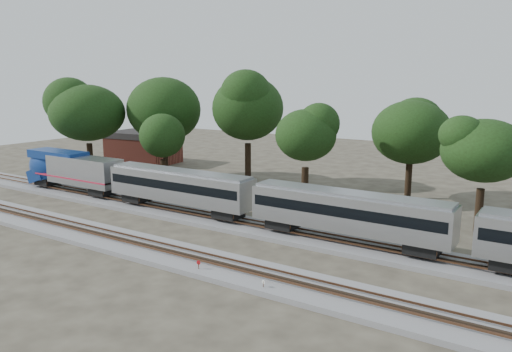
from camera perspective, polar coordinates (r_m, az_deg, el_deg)
The scene contains 14 objects.
ground at distance 44.01m, azimuth -4.93°, elevation -7.95°, with size 160.00×160.00×0.00m, color #383328.
track_far at distance 48.58m, azimuth -0.58°, elevation -5.81°, with size 160.00×5.00×0.73m.
track_near at distance 41.05m, azimuth -8.39°, elevation -9.16°, with size 160.00×5.00×0.73m.
switch_stand_red at distance 37.91m, azimuth -6.59°, elevation -10.11°, with size 0.33×0.06×1.04m.
switch_stand_white at distance 34.64m, azimuth 0.85°, elevation -12.30°, with size 0.28×0.10×0.90m.
switch_lever at distance 37.12m, azimuth -4.11°, elevation -11.39°, with size 0.50×0.30×0.30m, color #512D19.
brick_building at distance 88.13m, azimuth -12.75°, elevation 3.23°, with size 12.03×9.11×5.40m.
tree_0 at distance 75.51m, azimuth -18.72°, elevation 6.84°, with size 9.67×9.67×13.64m.
tree_1 at distance 73.69m, azimuth -10.48°, elevation 7.47°, with size 10.09×10.09×14.23m.
tree_2 at distance 66.76m, azimuth -10.67°, elevation 4.54°, with size 7.09×7.09×9.99m.
tree_3 at distance 68.01m, azimuth -0.94°, elevation 7.74°, with size 10.55×10.55×14.88m.
tree_4 at distance 56.77m, azimuth 5.71°, elevation 4.65°, with size 8.17×8.17×11.52m.
tree_5 at distance 62.22m, azimuth 17.32°, elevation 4.78°, with size 8.19×8.19×11.54m.
tree_6 at distance 50.62m, azimuth 24.62°, elevation 2.62°, with size 7.91×7.91×11.15m.
Camera 1 is at (25.64, -32.78, 14.31)m, focal length 35.00 mm.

